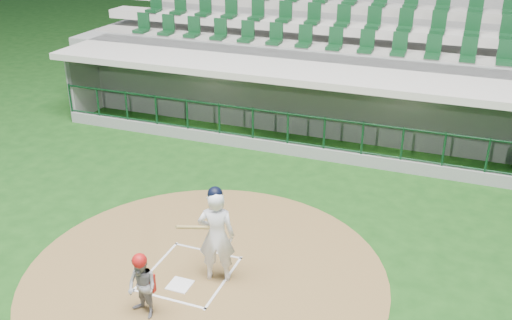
{
  "coord_description": "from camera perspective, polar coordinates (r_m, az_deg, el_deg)",
  "views": [
    {
      "loc": [
        4.56,
        -8.53,
        6.78
      ],
      "look_at": [
        0.31,
        2.6,
        1.3
      ],
      "focal_mm": 40.0,
      "sensor_mm": 36.0,
      "label": 1
    }
  ],
  "objects": [
    {
      "name": "home_plate",
      "position": [
        11.3,
        -7.62,
        -12.28
      ],
      "size": [
        0.43,
        0.43,
        0.02
      ],
      "primitive_type": "cube",
      "color": "white",
      "rests_on": "dirt_circle"
    },
    {
      "name": "dugout_structure",
      "position": [
        17.91,
        5.27,
        5.64
      ],
      "size": [
        16.4,
        3.7,
        3.0
      ],
      "color": "slate",
      "rests_on": "ground"
    },
    {
      "name": "ground",
      "position": [
        11.81,
        -6.01,
        -10.49
      ],
      "size": [
        120.0,
        120.0,
        0.0
      ],
      "primitive_type": "plane",
      "color": "#143F12",
      "rests_on": "ground"
    },
    {
      "name": "batter",
      "position": [
        10.87,
        -3.99,
        -7.45
      ],
      "size": [
        0.94,
        0.96,
        2.0
      ],
      "color": "white",
      "rests_on": "dirt_circle"
    },
    {
      "name": "dirt_circle",
      "position": [
        11.55,
        -5.1,
        -11.32
      ],
      "size": [
        7.2,
        7.2,
        0.01
      ],
      "primitive_type": "cylinder",
      "color": "brown",
      "rests_on": "ground"
    },
    {
      "name": "seating_deck",
      "position": [
        20.67,
        7.54,
        9.48
      ],
      "size": [
        17.0,
        6.72,
        5.15
      ],
      "color": "gray",
      "rests_on": "ground"
    },
    {
      "name": "catcher",
      "position": [
        10.36,
        -11.32,
        -12.21
      ],
      "size": [
        0.7,
        0.63,
        1.28
      ],
      "color": "gray",
      "rests_on": "dirt_circle"
    },
    {
      "name": "batter_box_chalk",
      "position": [
        11.59,
        -6.68,
        -11.21
      ],
      "size": [
        1.55,
        1.8,
        0.01
      ],
      "color": "white",
      "rests_on": "ground"
    }
  ]
}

